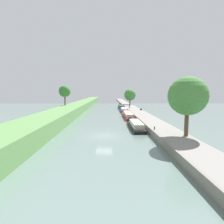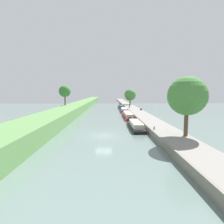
{
  "view_description": "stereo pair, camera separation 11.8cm",
  "coord_description": "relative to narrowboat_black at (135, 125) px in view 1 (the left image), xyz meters",
  "views": [
    {
      "loc": [
        0.66,
        -28.22,
        6.75
      ],
      "look_at": [
        1.73,
        24.75,
        1.0
      ],
      "focal_mm": 29.72,
      "sensor_mm": 36.0,
      "label": 1
    },
    {
      "loc": [
        0.78,
        -28.22,
        6.75
      ],
      "look_at": [
        1.73,
        24.75,
        1.0
      ],
      "focal_mm": 29.72,
      "sensor_mm": 36.0,
      "label": 2
    }
  ],
  "objects": [
    {
      "name": "narrowboat_red",
      "position": [
        0.05,
        14.85,
        0.03
      ],
      "size": [
        2.11,
        14.86,
        2.11
      ],
      "color": "maroon",
      "rests_on": "ground_plane"
    },
    {
      "name": "stone_quay",
      "position": [
        1.58,
        -6.49,
        -0.02
      ],
      "size": [
        0.25,
        260.0,
        1.03
      ],
      "color": "gray",
      "rests_on": "ground_plane"
    },
    {
      "name": "left_grassy_bank",
      "position": [
        -16.5,
        -6.49,
        0.71
      ],
      "size": [
        6.5,
        260.0,
        2.48
      ],
      "color": "#5B894C",
      "rests_on": "ground_plane"
    },
    {
      "name": "narrowboat_blue",
      "position": [
        0.19,
        28.31,
        -0.0
      ],
      "size": [
        2.13,
        10.65,
        2.02
      ],
      "color": "#283D93",
      "rests_on": "ground_plane"
    },
    {
      "name": "park_bench",
      "position": [
        5.44,
        24.48,
        0.8
      ],
      "size": [
        0.44,
        1.5,
        0.47
      ],
      "color": "#333338",
      "rests_on": "right_towpath"
    },
    {
      "name": "narrowboat_green",
      "position": [
        0.07,
        41.21,
        0.02
      ],
      "size": [
        1.92,
        13.86,
        1.99
      ],
      "color": "#1E6033",
      "rests_on": "ground_plane"
    },
    {
      "name": "tree_rightbank_midnear",
      "position": [
        4.86,
        50.5,
        4.88
      ],
      "size": [
        5.31,
        5.31,
        7.1
      ],
      "color": "brown",
      "rests_on": "right_towpath"
    },
    {
      "name": "tree_leftbank_downstream",
      "position": [
        -18.9,
        24.55,
        6.42
      ],
      "size": [
        3.7,
        3.7,
        6.35
      ],
      "color": "brown",
      "rests_on": "left_grassy_bank"
    },
    {
      "name": "tree_rightbank_near",
      "position": [
        5.15,
        -10.93,
        5.68
      ],
      "size": [
        5.04,
        5.04,
        7.78
      ],
      "color": "brown",
      "rests_on": "right_towpath"
    },
    {
      "name": "right_towpath",
      "position": [
        3.8,
        -6.49,
        -0.04
      ],
      "size": [
        4.18,
        260.0,
        0.98
      ],
      "color": "gray",
      "rests_on": "ground_plane"
    },
    {
      "name": "mooring_bollard_far",
      "position": [
        2.0,
        47.72,
        0.68
      ],
      "size": [
        0.16,
        0.16,
        0.45
      ],
      "color": "black",
      "rests_on": "right_towpath"
    },
    {
      "name": "mooring_bollard_near",
      "position": [
        2.0,
        -6.73,
        0.68
      ],
      "size": [
        0.16,
        0.16,
        0.45
      ],
      "color": "black",
      "rests_on": "right_towpath"
    },
    {
      "name": "narrowboat_black",
      "position": [
        0.0,
        0.0,
        0.0
      ],
      "size": [
        2.09,
        11.59,
        2.09
      ],
      "color": "black",
      "rests_on": "ground_plane"
    },
    {
      "name": "ground_plane",
      "position": [
        -5.77,
        -6.49,
        -0.53
      ],
      "size": [
        160.0,
        160.0,
        0.0
      ],
      "primitive_type": "plane",
      "color": "slate"
    },
    {
      "name": "person_walking",
      "position": [
        2.38,
        30.54,
        1.32
      ],
      "size": [
        0.34,
        0.34,
        1.66
      ],
      "color": "#282D42",
      "rests_on": "right_towpath"
    }
  ]
}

